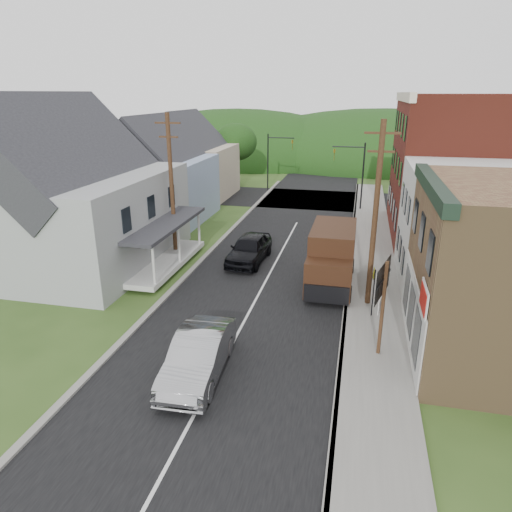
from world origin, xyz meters
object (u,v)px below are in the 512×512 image
Objects in this scene: silver_sedan at (199,356)px; route_sign_cluster at (383,295)px; delivery_van at (332,258)px; warning_sign at (374,285)px; dark_sedan at (249,249)px.

route_sign_cluster is (6.56, 2.90, 1.87)m from silver_sedan.
delivery_van is 4.11m from warning_sign.
dark_sedan is 1.28× the size of route_sign_cluster.
route_sign_cluster is (2.36, -6.81, 1.08)m from delivery_van.
route_sign_cluster reaches higher than silver_sedan.
silver_sedan is 7.41m from route_sign_cluster.
warning_sign is at bearing -58.22° from delivery_van.
delivery_van reaches higher than silver_sedan.
silver_sedan is 0.88× the size of delivery_van.
warning_sign is at bearing -36.79° from dark_sedan.
route_sign_cluster reaches higher than dark_sedan.
silver_sedan is 1.29× the size of route_sign_cluster.
silver_sedan is 10.61m from delivery_van.
dark_sedan is 2.04× the size of warning_sign.
silver_sedan is at bearing -113.16° from delivery_van.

